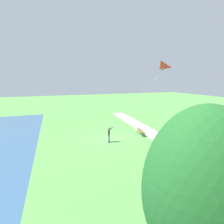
{
  "coord_description": "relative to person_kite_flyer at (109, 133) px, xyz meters",
  "views": [
    {
      "loc": [
        6.18,
        17.92,
        6.93
      ],
      "look_at": [
        0.23,
        1.63,
        3.54
      ],
      "focal_mm": 26.38,
      "sensor_mm": 36.0,
      "label": 1
    }
  ],
  "objects": [
    {
      "name": "ground_plane",
      "position": [
        -0.44,
        -1.26,
        -1.05
      ],
      "size": [
        120.0,
        120.0,
        0.0
      ],
      "primitive_type": "plane",
      "color": "#569947"
    },
    {
      "name": "walkway_path",
      "position": [
        -6.14,
        0.74,
        -1.04
      ],
      "size": [
        4.39,
        32.09,
        0.02
      ],
      "primitive_type": "cube",
      "rotation": [
        0.0,
        0.0,
        -0.06
      ],
      "color": "#ADA393",
      "rests_on": "ground"
    },
    {
      "name": "person_kite_flyer",
      "position": [
        0.0,
        0.0,
        0.0
      ],
      "size": [
        0.63,
        0.5,
        1.83
      ],
      "color": "#232328",
      "rests_on": "ground"
    },
    {
      "name": "flying_kite",
      "position": [
        -5.11,
        1.7,
        7.29
      ],
      "size": [
        5.21,
        2.53,
        7.11
      ],
      "color": "red"
    },
    {
      "name": "park_bench_near_walkway",
      "position": [
        -4.57,
        -0.86,
        -0.54
      ],
      "size": [
        0.53,
        1.52,
        0.88
      ],
      "color": "olive",
      "rests_on": "ground"
    },
    {
      "name": "park_bench_far_walkway",
      "position": [
        -4.13,
        6.12,
        -0.54
      ],
      "size": [
        0.53,
        1.52,
        0.88
      ],
      "color": "olive",
      "rests_on": "ground"
    },
    {
      "name": "tree_behind_path",
      "position": [
        2.11,
        13.78,
        3.05
      ],
      "size": [
        3.35,
        2.8,
        6.36
      ],
      "color": "brown",
      "rests_on": "ground"
    }
  ]
}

